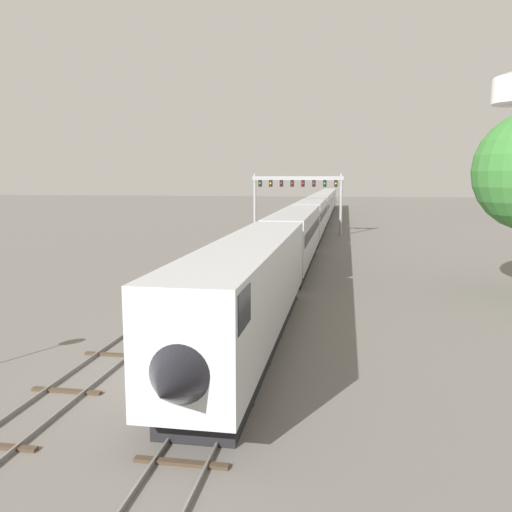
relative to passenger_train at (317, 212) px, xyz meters
The scene contains 5 objects.
ground_plane 59.73m from the passenger_train, 91.92° to the right, with size 400.00×400.00×0.00m, color slate.
track_main 2.57m from the passenger_train, 90.00° to the left, with size 2.60×200.00×0.16m.
track_near 20.56m from the passenger_train, 105.64° to the right, with size 2.60×160.00×0.16m.
passenger_train is the anchor object (origin of this frame).
signal_gantry 8.07m from the passenger_train, 107.94° to the right, with size 12.10×0.49×8.12m.
Camera 1 is at (6.18, -18.79, 7.57)m, focal length 37.59 mm.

